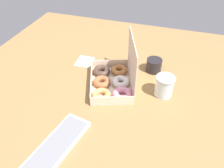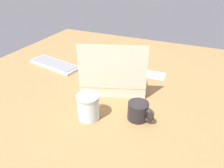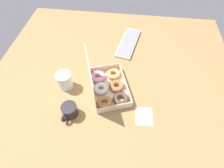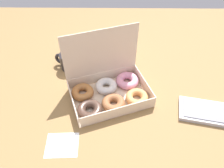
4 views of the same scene
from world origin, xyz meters
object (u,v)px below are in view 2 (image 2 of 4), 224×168
at_px(donut_box, 114,83).
at_px(keyboard, 54,64).
at_px(coffee_mug, 139,111).
at_px(glass_jar, 88,107).

relative_size(donut_box, keyboard, 1.01).
relative_size(keyboard, coffee_mug, 3.08).
distance_m(coffee_mug, glass_jar, 0.23).
xyz_separation_m(keyboard, glass_jar, (-0.50, 0.40, 0.05)).
xyz_separation_m(donut_box, glass_jar, (-0.00, 0.29, 0.02)).
height_order(keyboard, glass_jar, glass_jar).
bearing_deg(coffee_mug, glass_jar, 22.11).
bearing_deg(donut_box, keyboard, -12.69).
xyz_separation_m(coffee_mug, glass_jar, (0.21, 0.09, 0.02)).
distance_m(donut_box, coffee_mug, 0.29).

